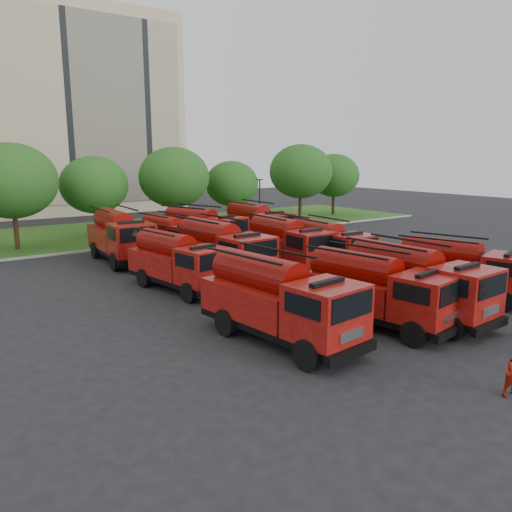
{
  "coord_description": "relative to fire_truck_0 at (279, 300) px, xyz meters",
  "views": [
    {
      "loc": [
        -14.94,
        -20.11,
        7.31
      ],
      "look_at": [
        0.7,
        1.89,
        1.8
      ],
      "focal_mm": 35.0,
      "sensor_mm": 36.0,
      "label": 1
    }
  ],
  "objects": [
    {
      "name": "fire_truck_2",
      "position": [
        6.76,
        -1.3,
        -0.03
      ],
      "size": [
        2.88,
        7.31,
        3.28
      ],
      "rotation": [
        0.0,
        0.0,
        0.04
      ],
      "color": "black",
      "rests_on": "ground"
    },
    {
      "name": "fire_truck_10",
      "position": [
        6.76,
        18.11,
        -0.01
      ],
      "size": [
        4.63,
        7.72,
        3.33
      ],
      "rotation": [
        0.0,
        0.0,
        0.31
      ],
      "color": "black",
      "rests_on": "ground"
    },
    {
      "name": "firefighter_5",
      "position": [
        14.63,
        8.96,
        -1.68
      ],
      "size": [
        1.6,
        1.02,
        1.6
      ],
      "primitive_type": "imported",
      "rotation": [
        0.0,
        0.0,
        2.86
      ],
      "color": "#A6160C",
      "rests_on": "ground"
    },
    {
      "name": "fire_truck_5",
      "position": [
        3.38,
        9.86,
        0.06
      ],
      "size": [
        3.18,
        7.77,
        3.46
      ],
      "rotation": [
        0.0,
        0.0,
        0.06
      ],
      "color": "black",
      "rests_on": "ground"
    },
    {
      "name": "tree_2",
      "position": [
        -4.69,
        26.78,
        3.67
      ],
      "size": [
        6.72,
        6.72,
        8.22
      ],
      "color": "#382314",
      "rests_on": "ground"
    },
    {
      "name": "firefighter_4",
      "position": [
        3.22,
        6.07,
        -1.68
      ],
      "size": [
        0.92,
        0.78,
        1.6
      ],
      "primitive_type": "imported",
      "rotation": [
        0.0,
        0.0,
        2.73
      ],
      "color": "black",
      "rests_on": "ground"
    },
    {
      "name": "tree_3",
      "position": [
        2.31,
        29.28,
        3.0
      ],
      "size": [
        5.88,
        5.88,
        7.19
      ],
      "color": "#382314",
      "rests_on": "ground"
    },
    {
      "name": "apartment_building",
      "position": [
        5.31,
        53.22,
        10.82
      ],
      "size": [
        30.0,
        14.18,
        25.0
      ],
      "color": "beige",
      "rests_on": "ground"
    },
    {
      "name": "firefighter_3",
      "position": [
        12.39,
        2.18,
        -1.68
      ],
      "size": [
        1.2,
        0.67,
        1.81
      ],
      "primitive_type": "imported",
      "rotation": [
        0.0,
        0.0,
        3.2
      ],
      "color": "black",
      "rests_on": "ground"
    },
    {
      "name": "tree_6",
      "position": [
        24.31,
        27.28,
        3.8
      ],
      "size": [
        6.89,
        6.89,
        8.42
      ],
      "color": "#382314",
      "rests_on": "ground"
    },
    {
      "name": "fire_truck_0",
      "position": [
        0.0,
        0.0,
        0.0
      ],
      "size": [
        3.31,
        7.58,
        3.35
      ],
      "rotation": [
        0.0,
        0.0,
        0.11
      ],
      "color": "black",
      "rests_on": "ground"
    },
    {
      "name": "fire_truck_6",
      "position": [
        8.33,
        9.81,
        -0.03
      ],
      "size": [
        2.88,
        7.32,
        3.29
      ],
      "rotation": [
        0.0,
        0.0,
        -0.04
      ],
      "color": "black",
      "rests_on": "ground"
    },
    {
      "name": "fire_truck_9",
      "position": [
        3.72,
        17.25,
        -0.17
      ],
      "size": [
        2.93,
        6.8,
        3.01
      ],
      "rotation": [
        0.0,
        0.0,
        0.1
      ],
      "color": "black",
      "rests_on": "ground"
    },
    {
      "name": "ground",
      "position": [
        3.31,
        5.28,
        -1.68
      ],
      "size": [
        140.0,
        140.0,
        0.0
      ],
      "primitive_type": "plane",
      "color": "black",
      "rests_on": "ground"
    },
    {
      "name": "fire_truck_1",
      "position": [
        4.58,
        -0.93,
        -0.11
      ],
      "size": [
        3.36,
        7.13,
        3.12
      ],
      "rotation": [
        0.0,
        0.0,
        0.15
      ],
      "color": "black",
      "rests_on": "ground"
    },
    {
      "name": "fire_truck_7",
      "position": [
        10.14,
        7.97,
        -0.1
      ],
      "size": [
        2.93,
        7.06,
        3.14
      ],
      "rotation": [
        0.0,
        0.0,
        -0.07
      ],
      "color": "black",
      "rests_on": "ground"
    },
    {
      "name": "lawn",
      "position": [
        3.31,
        31.28,
        -1.62
      ],
      "size": [
        70.0,
        16.0,
        0.12
      ],
      "primitive_type": "cube",
      "color": "#224A13",
      "rests_on": "ground"
    },
    {
      "name": "tree_5",
      "position": [
        16.31,
        28.78,
        2.66
      ],
      "size": [
        5.46,
        5.46,
        6.68
      ],
      "color": "#382314",
      "rests_on": "ground"
    },
    {
      "name": "lamp_post_1",
      "position": [
        15.31,
        22.48,
        1.21
      ],
      "size": [
        0.6,
        0.25,
        5.11
      ],
      "color": "black",
      "rests_on": "ground"
    },
    {
      "name": "fire_truck_8",
      "position": [
        0.41,
        18.36,
        0.08
      ],
      "size": [
        3.16,
        7.83,
        3.5
      ],
      "rotation": [
        0.0,
        0.0,
        -0.06
      ],
      "color": "black",
      "rests_on": "ground"
    },
    {
      "name": "fire_truck_3",
      "position": [
        11.36,
        -0.62,
        -0.17
      ],
      "size": [
        4.01,
        6.99,
        3.02
      ],
      "rotation": [
        0.0,
        0.0,
        0.28
      ],
      "color": "black",
      "rests_on": "ground"
    },
    {
      "name": "fire_truck_11",
      "position": [
        11.77,
        18.04,
        0.01
      ],
      "size": [
        2.76,
        7.41,
        3.36
      ],
      "rotation": [
        0.0,
        0.0,
        -0.0
      ],
      "color": "black",
      "rests_on": "ground"
    },
    {
      "name": "fire_truck_4",
      "position": [
        0.28,
        9.33,
        -0.12
      ],
      "size": [
        3.33,
        7.12,
        3.12
      ],
      "rotation": [
        0.0,
        0.0,
        0.15
      ],
      "color": "black",
      "rests_on": "ground"
    },
    {
      "name": "firefighter_2",
      "position": [
        13.78,
        0.64,
        -1.68
      ],
      "size": [
        0.77,
        1.17,
        1.86
      ],
      "primitive_type": "imported",
      "rotation": [
        0.0,
        0.0,
        1.43
      ],
      "color": "#A6160C",
      "rests_on": "ground"
    },
    {
      "name": "tree_4",
      "position": [
        9.31,
        27.78,
        3.54
      ],
      "size": [
        6.55,
        6.55,
        8.01
      ],
      "color": "#382314",
      "rests_on": "ground"
    },
    {
      "name": "tree_7",
      "position": [
        31.31,
        29.28,
        3.13
      ],
      "size": [
        6.05,
        6.05,
        7.39
      ],
      "color": "#382314",
      "rests_on": "ground"
    },
    {
      "name": "curb",
      "position": [
        3.31,
        23.18,
        -1.61
      ],
      "size": [
        70.0,
        0.3,
        0.14
      ],
      "primitive_type": "cube",
      "color": "gray",
      "rests_on": "ground"
    }
  ]
}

